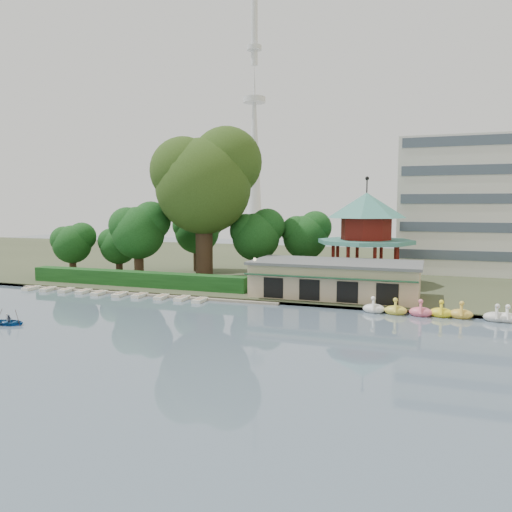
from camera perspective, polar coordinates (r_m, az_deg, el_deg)
The scene contains 14 objects.
ground_plane at distance 40.00m, azimuth -11.57°, elevation -9.57°, with size 220.00×220.00×0.00m, color slate.
shore at distance 87.89m, azimuth 6.21°, elevation -0.92°, with size 220.00×70.00×0.40m, color #424930.
embankment at distance 55.10m, azimuth -2.21°, elevation -5.02°, with size 220.00×0.60×0.30m, color gray.
dock at distance 60.44m, azimuth -12.90°, elevation -4.22°, with size 34.00×1.60×0.24m, color gray.
boathouse at distance 56.42m, azimuth 9.05°, elevation -2.55°, with size 18.60×9.39×3.90m.
pavilion at distance 65.50m, azimuth 12.46°, elevation 3.05°, with size 12.40×12.40×13.50m.
broadcast_tower at distance 185.22m, azimuth -0.19°, elevation 13.16°, with size 8.00×8.00×96.00m.
hedge at distance 64.60m, azimuth -13.61°, elevation -2.53°, with size 30.00×2.00×1.80m, color #184B1A.
lamp_post at distance 55.63m, azimuth -0.14°, elevation -1.58°, with size 0.36×0.36×4.28m.
big_tree at distance 67.72m, azimuth -5.82°, elevation 8.80°, with size 14.05×13.09×20.65m.
small_trees at distance 72.42m, azimuth -7.69°, elevation 2.57°, with size 39.53×17.15×10.63m.
swan_boats at distance 50.47m, azimuth 20.35°, elevation -6.12°, with size 13.91×2.10×1.92m.
moored_rowboats at distance 61.11m, azimuth -16.24°, elevation -4.14°, with size 24.32×2.68×0.36m.
rowboat_with_passengers at distance 49.60m, azimuth -26.48°, elevation -6.52°, with size 4.63×3.53×2.01m.
Camera 1 is at (20.10, -32.93, 10.59)m, focal length 35.00 mm.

